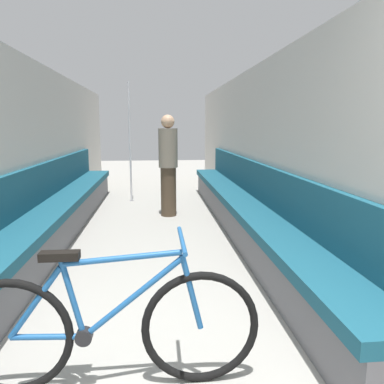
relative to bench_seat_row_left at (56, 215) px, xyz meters
The scene contains 7 objects.
wall_left 0.86m from the bench_seat_row_left, 163.66° to the left, with size 0.10×11.18×2.25m, color beige.
wall_right 2.83m from the bench_seat_row_left, ahead, with size 0.10×11.18×2.25m, color beige.
bench_seat_row_left is the anchor object (origin of this frame).
bench_seat_row_right 2.45m from the bench_seat_row_left, ahead, with size 0.49×6.73×0.95m.
bicycle 3.08m from the bench_seat_row_left, 70.84° to the right, with size 1.66×0.46×0.84m.
grab_pole_near 2.64m from the bench_seat_row_left, 71.42° to the left, with size 0.08×0.08×2.23m.
passenger_standing 1.92m from the bench_seat_row_left, 36.93° to the left, with size 0.30×0.30×1.60m.
Camera 1 is at (0.06, -0.88, 1.42)m, focal length 35.00 mm.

